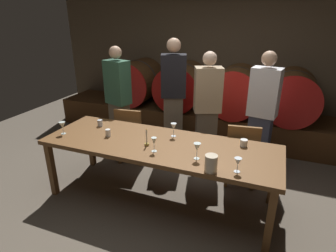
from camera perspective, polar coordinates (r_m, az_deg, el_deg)
The scene contains 24 objects.
ground_plane at distance 3.62m, azimuth -0.72°, elevation -14.36°, with size 8.53×8.53×0.00m, color brown.
back_wall at distance 5.53m, azimuth 9.95°, elevation 13.40°, with size 6.56×0.24×2.70m, color brown.
barrel_shelf at distance 5.29m, azimuth 7.92°, elevation 0.77°, with size 5.90×0.90×0.50m, color #4C2D16.
wine_barrel_far_left at distance 5.58m, azimuth -6.26°, elevation 9.04°, with size 0.83×0.95×0.83m.
wine_barrel_center_left at distance 5.22m, azimuth 2.98°, elevation 8.25°, with size 0.83×0.95×0.83m.
wine_barrel_center_right at distance 5.01m, azimuth 13.85°, elevation 7.05°, with size 0.83×0.95×0.83m.
wine_barrel_far_right at distance 4.98m, azimuth 24.00°, elevation 5.68°, with size 0.83×0.95×0.83m.
dining_table at distance 3.25m, azimuth -1.79°, elevation -4.51°, with size 2.72×0.93×0.76m.
chair_left at distance 4.21m, azimuth -7.54°, elevation -1.36°, with size 0.45×0.45×0.88m.
chair_right at distance 3.74m, azimuth 14.87°, elevation -5.07°, with size 0.45×0.45×0.88m.
guest_far_left at distance 4.54m, azimuth -10.09°, elevation 5.35°, with size 0.43×0.34×1.70m.
guest_center_left at distance 4.40m, azimuth 1.11°, elevation 6.11°, with size 0.44×0.35×1.82m.
guest_center_right at distance 4.09m, azimuth 7.98°, elevation 3.41°, with size 0.44×0.37×1.68m.
guest_far_right at distance 4.07m, azimuth 18.68°, elevation 2.59°, with size 0.42×0.31×1.71m.
candle_center at distance 3.15m, azimuth -4.39°, elevation -3.02°, with size 0.05×0.05×0.21m.
pitcher at distance 2.66m, azimuth 8.79°, elevation -7.58°, with size 0.12×0.12×0.17m.
wine_glass_far_left at distance 3.66m, azimuth -20.80°, elevation 0.08°, with size 0.08×0.08×0.16m.
wine_glass_left at distance 2.99m, azimuth -2.88°, elevation -3.20°, with size 0.06×0.06×0.16m.
wine_glass_center at distance 3.35m, azimuth 1.15°, elevation -0.18°, with size 0.07×0.07×0.17m.
wine_glass_right at distance 2.85m, azimuth 5.97°, elevation -4.41°, with size 0.08×0.08×0.17m.
wine_glass_far_right at distance 2.69m, azimuth 14.10°, elevation -7.16°, with size 0.07×0.07×0.15m.
cup_left at distance 3.80m, azimuth -13.74°, elevation 0.61°, with size 0.07×0.07×0.08m, color silver.
cup_center at distance 3.46m, azimuth -12.18°, elevation -1.38°, with size 0.06×0.06×0.09m, color white.
cup_right at distance 3.24m, azimuth 15.24°, elevation -3.36°, with size 0.08×0.08×0.08m, color white.
Camera 1 is at (1.11, -2.70, 2.14)m, focal length 29.80 mm.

